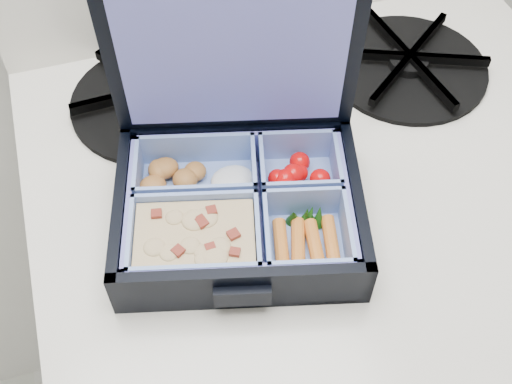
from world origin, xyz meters
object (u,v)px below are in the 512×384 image
object	(u,v)px
fork	(268,105)
stove	(308,356)
bento_box	(239,210)
burner_grate	(409,61)

from	to	relation	value
fork	stove	bearing A→B (deg)	-47.46
stove	fork	size ratio (longest dim) A/B	5.23
fork	bento_box	bearing A→B (deg)	-94.68
stove	fork	distance (m)	0.45
stove	burner_grate	xyz separation A→B (m)	(0.12, 0.11, 0.44)
stove	bento_box	xyz separation A→B (m)	(-0.11, -0.03, 0.46)
bento_box	fork	distance (m)	0.15
stove	bento_box	bearing A→B (deg)	-163.19
stove	burner_grate	world-z (taller)	burner_grate
bento_box	burner_grate	bearing A→B (deg)	46.41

